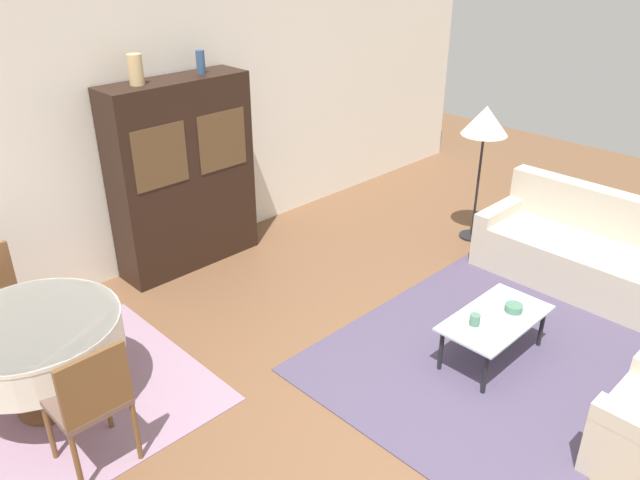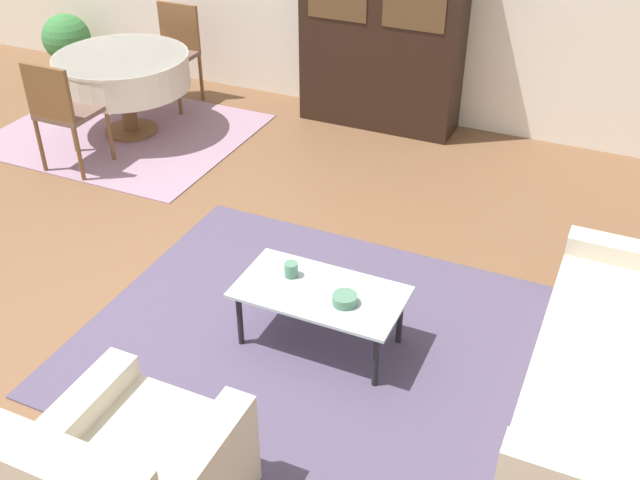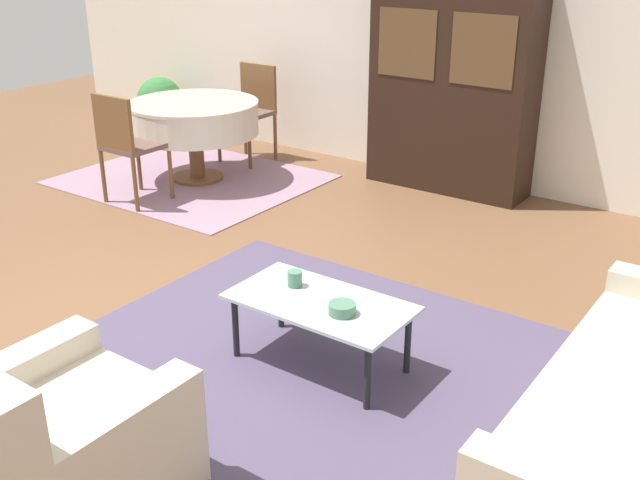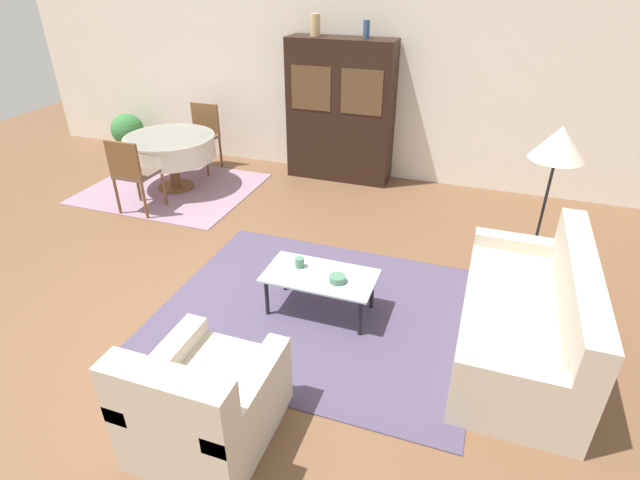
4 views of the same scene
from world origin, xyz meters
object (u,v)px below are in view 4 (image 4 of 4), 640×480
couch (528,320)px  coffee_table (320,279)px  armchair (203,405)px  cup (300,262)px  display_cabinet (340,111)px  bowl (337,279)px  vase_tall (315,25)px  potted_plant (128,132)px  floor_lamp (558,147)px  dining_chair_far (203,132)px  dining_chair_near (132,171)px  vase_short (366,29)px  dining_table (171,147)px

couch → coffee_table: size_ratio=1.98×
armchair → cup: 1.62m
armchair → display_cabinet: display_cabinet is taller
bowl → vase_tall: bearing=112.9°
potted_plant → floor_lamp: bearing=-14.5°
dining_chair_far → vase_tall: size_ratio=3.52×
dining_chair_far → vase_tall: vase_tall is taller
armchair → cup: (0.04, 1.62, 0.13)m
display_cabinet → bowl: 3.39m
dining_chair_near → floor_lamp: size_ratio=0.62×
display_cabinet → dining_chair_near: display_cabinet is taller
cup → bowl: bearing=-16.4°
dining_chair_far → vase_short: vase_short is taller
dining_chair_far → vase_short: (2.35, 0.35, 1.47)m
floor_lamp → vase_short: vase_short is taller
dining_chair_near → floor_lamp: floor_lamp is taller
dining_chair_near → vase_short: bearing=40.1°
vase_tall → potted_plant: bearing=-176.6°
armchair → cup: size_ratio=10.10×
couch → dining_chair_far: bearing=59.0°
dining_table → potted_plant: 1.81m
dining_table → floor_lamp: bearing=-7.5°
dining_chair_far → vase_short: bearing=-171.5°
couch → vase_tall: (-2.90, 3.09, 1.75)m
dining_table → bowl: 3.64m
couch → dining_chair_near: dining_chair_near is taller
couch → cup: couch is taller
potted_plant → bowl: bearing=-33.7°
potted_plant → vase_tall: bearing=3.4°
dining_chair_near → cup: bearing=-22.8°
display_cabinet → vase_short: bearing=0.2°
dining_table → bowl: (3.01, -2.03, -0.17)m
coffee_table → cup: 0.24m
display_cabinet → cup: display_cabinet is taller
vase_short → display_cabinet: bearing=-179.8°
vase_short → potted_plant: size_ratio=0.33×
cup → vase_tall: 3.61m
armchair → dining_chair_far: bearing=120.7°
armchair → vase_tall: size_ratio=3.40×
couch → potted_plant: size_ratio=2.95×
cup → dining_chair_near: bearing=157.2°
display_cabinet → coffee_table: bearing=-75.6°
coffee_table → display_cabinet: bearing=104.4°
dining_chair_near → vase_tall: (1.66, 1.98, 1.50)m
dining_table → dining_chair_near: size_ratio=1.26×
vase_tall → bowl: bearing=-67.1°
dining_table → vase_tall: bearing=35.0°
vase_tall → potted_plant: 3.60m
dining_table → vase_tall: size_ratio=4.43×
dining_chair_near → floor_lamp: (4.64, 0.20, 0.77)m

